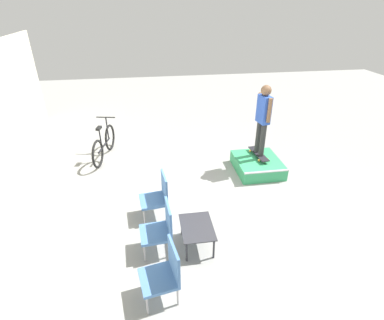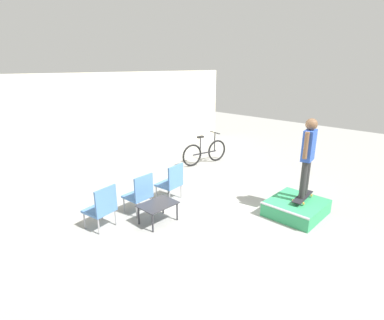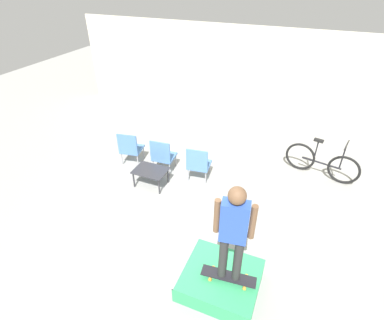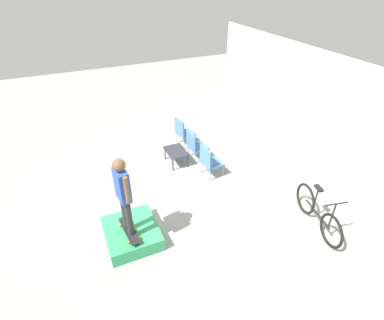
# 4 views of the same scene
# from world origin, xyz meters

# --- Properties ---
(ground_plane) EXTENTS (24.00, 24.00, 0.00)m
(ground_plane) POSITION_xyz_m (0.00, 0.00, 0.00)
(ground_plane) COLOR gray
(house_wall_back) EXTENTS (12.00, 0.06, 3.00)m
(house_wall_back) POSITION_xyz_m (0.00, 5.15, 1.50)
(house_wall_back) COLOR beige
(house_wall_back) RESTS_ON ground_plane
(skate_ramp_box) EXTENTS (1.26, 1.10, 0.34)m
(skate_ramp_box) POSITION_xyz_m (1.21, -1.21, 0.16)
(skate_ramp_box) COLOR #339E60
(skate_ramp_box) RESTS_ON ground_plane
(skateboard_on_ramp) EXTENTS (0.88, 0.32, 0.07)m
(skateboard_on_ramp) POSITION_xyz_m (1.35, -1.27, 0.40)
(skateboard_on_ramp) COLOR black
(skateboard_on_ramp) RESTS_ON skate_ramp_box
(person_skater) EXTENTS (0.56, 0.25, 1.75)m
(person_skater) POSITION_xyz_m (1.35, -1.27, 1.45)
(person_skater) COLOR #2D2D2D
(person_skater) RESTS_ON skateboard_on_ramp
(coffee_table) EXTENTS (0.78, 0.56, 0.43)m
(coffee_table) POSITION_xyz_m (-1.16, 0.76, 0.37)
(coffee_table) COLOR #2D2D33
(coffee_table) RESTS_ON ground_plane
(patio_chair_left) EXTENTS (0.60, 0.60, 0.93)m
(patio_chair_left) POSITION_xyz_m (-2.10, 1.38, 0.49)
(patio_chair_left) COLOR #99999E
(patio_chair_left) RESTS_ON ground_plane
(patio_chair_center) EXTENTS (0.56, 0.56, 0.93)m
(patio_chair_center) POSITION_xyz_m (-1.16, 1.38, 0.49)
(patio_chair_center) COLOR #99999E
(patio_chair_center) RESTS_ON ground_plane
(patio_chair_right) EXTENTS (0.57, 0.57, 0.93)m
(patio_chair_right) POSITION_xyz_m (-0.20, 1.38, 0.49)
(patio_chair_right) COLOR #99999E
(patio_chair_right) RESTS_ON ground_plane
(bicycle) EXTENTS (1.76, 0.56, 1.04)m
(bicycle) POSITION_xyz_m (2.54, 2.71, 0.39)
(bicycle) COLOR black
(bicycle) RESTS_ON ground_plane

